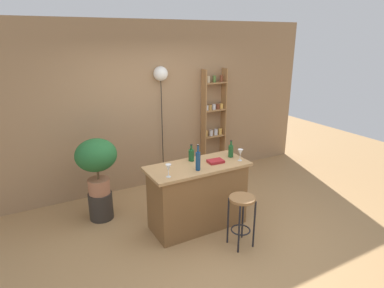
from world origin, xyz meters
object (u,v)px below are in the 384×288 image
object	(u,v)px
bottle_sauce_amber	(191,155)
bottle_vinegar	(231,151)
wine_glass_left	(240,153)
bar_stool	(242,210)
bottle_wine_red	(198,161)
potted_plant	(96,159)
pendant_globe_light	(161,75)
spice_shelf	(214,122)
wine_glass_center	(168,168)
cookbook	(216,161)
plant_stool	(101,205)

from	to	relation	value
bottle_sauce_amber	bottle_vinegar	distance (m)	0.58
wine_glass_left	bar_stool	bearing A→B (deg)	-123.04
bar_stool	wine_glass_left	world-z (taller)	wine_glass_left
bottle_wine_red	bottle_vinegar	size ratio (longest dim) A/B	1.40
potted_plant	bottle_sauce_amber	world-z (taller)	potted_plant
bottle_wine_red	bottle_vinegar	distance (m)	0.68
bar_stool	bottle_sauce_amber	bearing A→B (deg)	106.47
bar_stool	pendant_globe_light	distance (m)	2.64
potted_plant	pendant_globe_light	bearing A→B (deg)	28.02
spice_shelf	wine_glass_center	size ratio (longest dim) A/B	12.14
wine_glass_left	potted_plant	bearing A→B (deg)	150.37
cookbook	pendant_globe_light	world-z (taller)	pendant_globe_light
potted_plant	bottle_sauce_amber	bearing A→B (deg)	-30.42
potted_plant	pendant_globe_light	xyz separation A→B (m)	(1.31, 0.70, 1.01)
bottle_wine_red	spice_shelf	bearing A→B (deg)	52.06
bar_stool	spice_shelf	bearing A→B (deg)	66.24
plant_stool	wine_glass_center	distance (m)	1.45
wine_glass_center	pendant_globe_light	world-z (taller)	pendant_globe_light
plant_stool	bottle_sauce_amber	bearing A→B (deg)	-30.42
bar_stool	pendant_globe_light	xyz separation A→B (m)	(-0.08, 2.21, 1.44)
plant_stool	wine_glass_left	bearing A→B (deg)	-29.63
bar_stool	bottle_vinegar	bearing A→B (deg)	66.05
spice_shelf	bottle_sauce_amber	xyz separation A→B (m)	(-1.20, -1.31, -0.02)
cookbook	pendant_globe_light	xyz separation A→B (m)	(-0.09, 1.58, 1.01)
bar_stool	wine_glass_center	world-z (taller)	wine_glass_center
potted_plant	cookbook	bearing A→B (deg)	-32.34
bottle_wine_red	pendant_globe_light	distance (m)	1.93
bar_stool	bottle_sauce_amber	world-z (taller)	bottle_sauce_amber
plant_stool	bottle_wine_red	bearing A→B (deg)	-43.46
bottle_wine_red	cookbook	bearing A→B (deg)	18.54
wine_glass_center	cookbook	bearing A→B (deg)	9.42
plant_stool	spice_shelf	bearing A→B (deg)	15.53
plant_stool	wine_glass_left	size ratio (longest dim) A/B	2.44
spice_shelf	bottle_sauce_amber	size ratio (longest dim) A/B	8.47
bottle_wine_red	bottle_sauce_amber	distance (m)	0.34
wine_glass_center	bottle_wine_red	bearing A→B (deg)	1.62
bottle_vinegar	cookbook	distance (m)	0.32
wine_glass_center	cookbook	xyz separation A→B (m)	(0.76, 0.13, -0.10)
potted_plant	bottle_wine_red	distance (m)	1.45
bottle_sauce_amber	spice_shelf	bearing A→B (deg)	47.60
bottle_wine_red	bottle_sauce_amber	bearing A→B (deg)	75.99
spice_shelf	cookbook	xyz separation A→B (m)	(-0.94, -1.53, -0.10)
bottle_wine_red	pendant_globe_light	size ratio (longest dim) A/B	0.17
wine_glass_left	cookbook	world-z (taller)	wine_glass_left
bottle_vinegar	cookbook	world-z (taller)	bottle_vinegar
cookbook	wine_glass_center	bearing A→B (deg)	-165.94
spice_shelf	wine_glass_center	xyz separation A→B (m)	(-1.70, -1.66, 0.00)
bottle_vinegar	wine_glass_center	size ratio (longest dim) A/B	1.50
wine_glass_left	spice_shelf	bearing A→B (deg)	69.59
cookbook	pendant_globe_light	distance (m)	1.87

